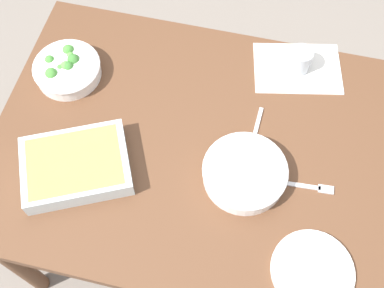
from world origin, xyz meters
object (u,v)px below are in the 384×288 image
(broccoli_bowl, at_px, (67,69))
(side_plate, at_px, (312,271))
(drink_cup, at_px, (300,61))
(stew_bowl, at_px, (245,173))
(fork_on_table, at_px, (307,187))
(spoon_by_stew, at_px, (254,139))
(baking_dish, at_px, (76,165))

(broccoli_bowl, relative_size, side_plate, 0.98)
(broccoli_bowl, bearing_deg, drink_cup, 15.06)
(stew_bowl, bearing_deg, fork_on_table, 3.67)
(broccoli_bowl, bearing_deg, side_plate, -28.39)
(side_plate, bearing_deg, stew_bowl, 134.83)
(side_plate, bearing_deg, broccoli_bowl, 151.61)
(side_plate, distance_m, spoon_by_stew, 0.41)
(stew_bowl, distance_m, side_plate, 0.32)
(broccoli_bowl, distance_m, side_plate, 0.95)
(stew_bowl, relative_size, baking_dish, 0.67)
(drink_cup, bearing_deg, spoon_by_stew, -107.93)
(baking_dish, xyz_separation_m, side_plate, (0.70, -0.14, -0.03))
(stew_bowl, bearing_deg, baking_dish, -169.38)
(side_plate, height_order, spoon_by_stew, side_plate)
(drink_cup, xyz_separation_m, fork_on_table, (0.08, -0.41, -0.04))
(baking_dish, relative_size, fork_on_table, 2.05)
(spoon_by_stew, bearing_deg, stew_bowl, -92.76)
(broccoli_bowl, xyz_separation_m, spoon_by_stew, (0.62, -0.10, -0.03))
(broccoli_bowl, height_order, baking_dish, broccoli_bowl)
(fork_on_table, bearing_deg, drink_cup, 101.28)
(baking_dish, bearing_deg, side_plate, -11.04)
(broccoli_bowl, bearing_deg, baking_dish, -65.76)
(drink_cup, relative_size, spoon_by_stew, 0.48)
(drink_cup, bearing_deg, fork_on_table, -78.72)
(stew_bowl, height_order, baking_dish, same)
(broccoli_bowl, xyz_separation_m, baking_dish, (0.14, -0.32, 0.00))
(stew_bowl, relative_size, side_plate, 1.10)
(stew_bowl, distance_m, fork_on_table, 0.18)
(drink_cup, xyz_separation_m, side_plate, (0.12, -0.65, -0.03))
(broccoli_bowl, bearing_deg, stew_bowl, -20.39)
(baking_dish, height_order, side_plate, baking_dish)
(drink_cup, distance_m, side_plate, 0.66)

